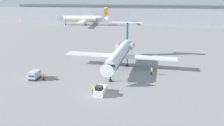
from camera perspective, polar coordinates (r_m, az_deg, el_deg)
name	(u,v)px	position (r m, az deg, el deg)	size (l,w,h in m)	color
ground_plane	(102,95)	(42.41, -2.57, -8.47)	(600.00, 600.00, 0.00)	gray
terminal_building	(143,14)	(157.84, 8.10, 12.57)	(180.00, 16.80, 12.32)	#9EA3AD
airplane_main	(120,54)	(57.84, 2.06, 2.46)	(29.69, 27.48, 10.60)	silver
pushback_tug	(100,90)	(42.70, -3.10, -7.18)	(1.89, 3.85, 1.99)	silver
luggage_cart	(35,75)	(53.01, -19.54, -2.98)	(1.76, 2.88, 1.95)	#232326
worker_near_tug	(93,89)	(43.11, -5.01, -6.77)	(0.40, 0.24, 1.71)	#232838
worker_by_wing	(152,71)	(53.47, 10.30, -2.06)	(0.40, 0.26, 1.86)	#232838
worker_on_apron	(44,76)	(51.70, -17.45, -3.38)	(0.40, 0.24, 1.71)	#232838
traffic_cone_left	(56,78)	(51.48, -14.36, -3.82)	(0.73, 0.73, 0.79)	black
airplane_parked_far_left	(84,19)	(145.51, -7.37, 11.41)	(32.31, 36.26, 11.12)	white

